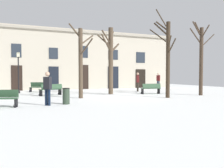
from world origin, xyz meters
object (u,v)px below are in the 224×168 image
(bench_near_center_tree, at_px, (151,88))
(tree_center, at_px, (110,58))
(streetlamp, at_px, (18,68))
(bench_facing_shops, at_px, (51,89))
(person_crossing_plaza, at_px, (48,87))
(tree_foreground, at_px, (81,61))
(tree_right_of_center, at_px, (167,56))
(litter_bin, at_px, (66,96))
(person_strolling, at_px, (138,81))
(bench_back_to_back_left, at_px, (1,98))
(bench_by_litter_bin, at_px, (39,87))
(tree_near_facade, at_px, (201,57))
(person_by_shop_door, at_px, (158,80))

(bench_near_center_tree, bearing_deg, tree_center, -16.67)
(streetlamp, bearing_deg, bench_facing_shops, -53.75)
(person_crossing_plaza, bearing_deg, tree_foreground, 94.13)
(tree_center, relative_size, tree_right_of_center, 0.92)
(litter_bin, bearing_deg, person_strolling, 40.03)
(tree_foreground, distance_m, bench_near_center_tree, 6.69)
(bench_back_to_back_left, distance_m, person_crossing_plaza, 2.24)
(person_strolling, bearing_deg, bench_by_litter_bin, 92.67)
(tree_near_facade, bearing_deg, tree_center, 148.41)
(bench_back_to_back_left, height_order, person_by_shop_door, person_by_shop_door)
(bench_near_center_tree, xyz_separation_m, person_strolling, (0.37, 2.93, 0.56))
(person_by_shop_door, bearing_deg, tree_center, 85.65)
(tree_foreground, distance_m, bench_by_litter_bin, 7.48)
(tree_right_of_center, distance_m, streetlamp, 12.39)
(tree_right_of_center, distance_m, bench_facing_shops, 9.00)
(person_strolling, bearing_deg, tree_near_facade, -134.77)
(bench_back_to_back_left, bearing_deg, streetlamp, 101.10)
(litter_bin, height_order, person_crossing_plaza, person_crossing_plaza)
(bench_near_center_tree, bearing_deg, tree_right_of_center, 83.06)
(tree_foreground, xyz_separation_m, person_crossing_plaza, (-2.54, -2.97, -1.58))
(tree_center, bearing_deg, litter_bin, -132.17)
(tree_near_facade, height_order, streetlamp, tree_near_facade)
(bench_facing_shops, bearing_deg, bench_near_center_tree, 144.50)
(tree_right_of_center, distance_m, bench_by_litter_bin, 11.98)
(bench_facing_shops, height_order, bench_near_center_tree, bench_facing_shops)
(tree_right_of_center, distance_m, litter_bin, 7.60)
(tree_foreground, relative_size, litter_bin, 5.81)
(litter_bin, xyz_separation_m, person_by_shop_door, (12.77, 10.27, 0.59))
(tree_near_facade, xyz_separation_m, bench_back_to_back_left, (-13.87, -1.41, -2.50))
(streetlamp, relative_size, bench_near_center_tree, 2.12)
(tree_right_of_center, bearing_deg, bench_facing_shops, 146.41)
(tree_near_facade, xyz_separation_m, litter_bin, (-10.72, -1.44, -2.50))
(bench_back_to_back_left, distance_m, person_strolling, 13.23)
(litter_bin, bearing_deg, streetlamp, 105.01)
(bench_by_litter_bin, bearing_deg, bench_facing_shops, -55.33)
(streetlamp, relative_size, bench_back_to_back_left, 2.18)
(tree_center, relative_size, bench_facing_shops, 2.99)
(person_by_shop_door, bearing_deg, bench_back_to_back_left, 86.13)
(bench_near_center_tree, height_order, person_by_shop_door, person_by_shop_door)
(bench_facing_shops, bearing_deg, tree_foreground, 96.24)
(tree_foreground, bearing_deg, bench_by_litter_bin, 107.83)
(tree_near_facade, distance_m, bench_by_litter_bin, 14.22)
(tree_right_of_center, bearing_deg, bench_back_to_back_left, -175.48)
(bench_back_to_back_left, xyz_separation_m, bench_by_litter_bin, (2.51, 9.59, 0.02))
(streetlamp, xyz_separation_m, bench_by_litter_bin, (1.70, 0.85, -1.72))
(bench_back_to_back_left, bearing_deg, person_strolling, 47.47)
(bench_by_litter_bin, bearing_deg, litter_bin, -59.82)
(tree_near_facade, relative_size, person_by_shop_door, 3.24)
(bench_back_to_back_left, relative_size, bench_facing_shops, 0.89)
(streetlamp, bearing_deg, tree_foreground, -56.88)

